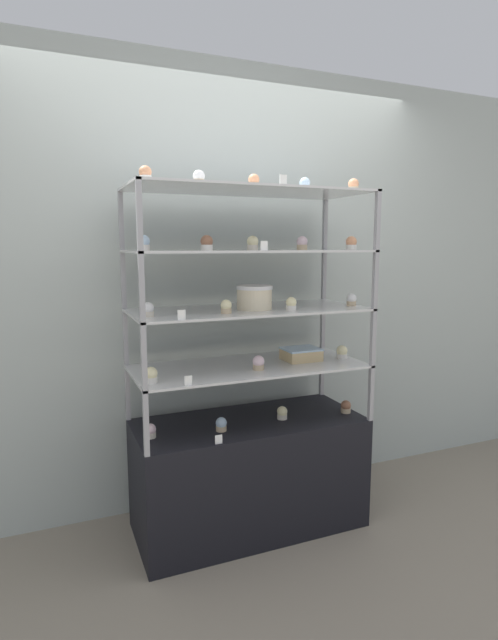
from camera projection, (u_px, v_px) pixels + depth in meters
name	position (u px, v px, depth m)	size (l,w,h in m)	color
ground_plane	(249.00, 525.00, 2.81)	(20.00, 20.00, 0.00)	gray
back_wall	(223.00, 289.00, 2.99)	(8.00, 0.05, 2.60)	#A8B2AD
display_base	(249.00, 473.00, 2.76)	(1.24, 0.54, 0.62)	black
display_riser_lower	(249.00, 368.00, 2.67)	(1.24, 0.54, 0.31)	#99999E
display_riser_middle	(249.00, 312.00, 2.63)	(1.24, 0.54, 0.31)	#99999E
display_riser_upper	(249.00, 253.00, 2.58)	(1.24, 0.54, 0.31)	#99999E
display_riser_top	(249.00, 193.00, 2.54)	(1.24, 0.54, 0.31)	#99999E
layer_cake_centerpiece	(254.00, 297.00, 2.58)	(0.19, 0.19, 0.12)	beige
sheet_cake_frosted	(301.00, 354.00, 2.79)	(0.20, 0.16, 0.07)	#DBBC84
cupcake_0	(150.00, 431.00, 2.46)	(0.06, 0.06, 0.07)	beige
cupcake_1	(221.00, 424.00, 2.55)	(0.06, 0.06, 0.07)	#CCB28C
cupcake_2	(282.00, 413.00, 2.73)	(0.06, 0.06, 0.07)	beige
cupcake_3	(346.00, 407.00, 2.83)	(0.06, 0.06, 0.07)	#CCB28C
price_tag_0	(219.00, 439.00, 2.38)	(0.04, 0.00, 0.04)	white
cupcake_4	(151.00, 375.00, 2.33)	(0.06, 0.06, 0.08)	white
cupcake_5	(258.00, 363.00, 2.57)	(0.06, 0.06, 0.08)	#CCB28C
cupcake_6	(342.00, 352.00, 2.82)	(0.06, 0.06, 0.08)	white
price_tag_1	(188.00, 381.00, 2.28)	(0.04, 0.00, 0.04)	white
cupcake_7	(148.00, 310.00, 2.32)	(0.05, 0.05, 0.07)	beige
cupcake_8	(226.00, 307.00, 2.43)	(0.05, 0.05, 0.07)	#CCB28C
cupcake_9	(291.00, 304.00, 2.55)	(0.05, 0.05, 0.07)	white
cupcake_10	(351.00, 300.00, 2.74)	(0.05, 0.05, 0.07)	#CCB28C
price_tag_2	(182.00, 315.00, 2.23)	(0.04, 0.00, 0.04)	white
cupcake_11	(144.00, 243.00, 2.32)	(0.06, 0.06, 0.07)	white
cupcake_12	(207.00, 243.00, 2.37)	(0.06, 0.06, 0.07)	white
cupcake_13	(252.00, 243.00, 2.53)	(0.06, 0.06, 0.07)	beige
cupcake_14	(302.00, 243.00, 2.64)	(0.06, 0.06, 0.07)	#CCB28C
cupcake_15	(351.00, 243.00, 2.67)	(0.06, 0.06, 0.07)	white
price_tag_3	(264.00, 246.00, 2.34)	(0.04, 0.00, 0.04)	white
cupcake_16	(145.00, 174.00, 2.20)	(0.06, 0.06, 0.07)	white
cupcake_17	(199.00, 178.00, 2.33)	(0.06, 0.06, 0.07)	#CCB28C
cupcake_18	(254.00, 181.00, 2.45)	(0.06, 0.06, 0.07)	#CCB28C
cupcake_19	(305.00, 184.00, 2.58)	(0.06, 0.06, 0.07)	white
cupcake_20	(353.00, 185.00, 2.62)	(0.06, 0.06, 0.07)	#CCB28C
price_tag_4	(283.00, 179.00, 2.33)	(0.04, 0.00, 0.04)	white
donut_glazed	(200.00, 184.00, 2.46)	(0.13, 0.13, 0.03)	#EFB2BC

